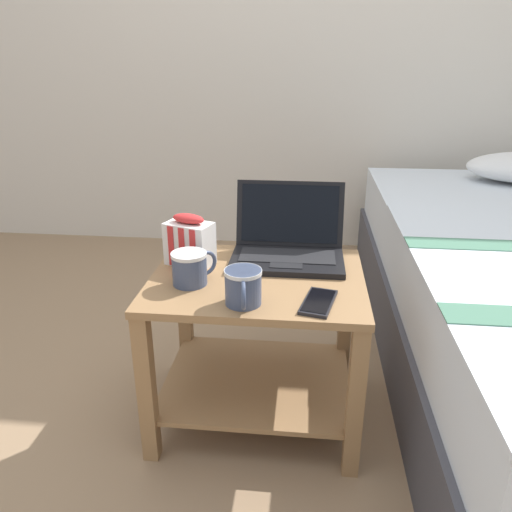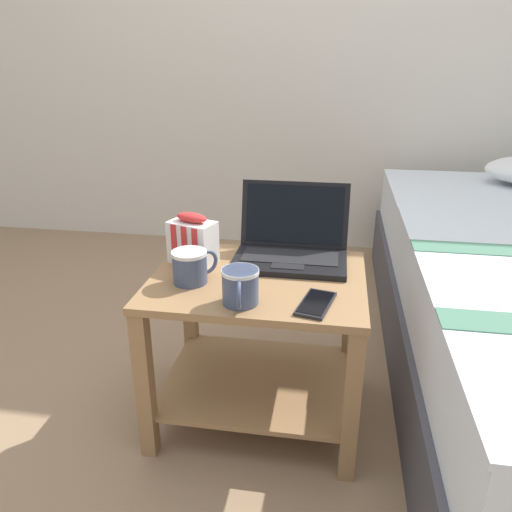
{
  "view_description": "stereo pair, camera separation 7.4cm",
  "coord_description": "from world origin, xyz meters",
  "px_view_note": "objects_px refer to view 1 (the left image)",
  "views": [
    {
      "loc": [
        0.14,
        -1.32,
        1.08
      ],
      "look_at": [
        0.0,
        -0.04,
        0.57
      ],
      "focal_mm": 35.0,
      "sensor_mm": 36.0,
      "label": 1
    },
    {
      "loc": [
        0.21,
        -1.31,
        1.08
      ],
      "look_at": [
        0.0,
        -0.04,
        0.57
      ],
      "focal_mm": 35.0,
      "sensor_mm": 36.0,
      "label": 2
    }
  ],
  "objects_px": {
    "cell_phone": "(319,302)",
    "mug_front_right": "(190,266)",
    "mug_front_left": "(243,285)",
    "laptop": "(288,245)",
    "snack_bag": "(190,241)"
  },
  "relations": [
    {
      "from": "snack_bag",
      "to": "cell_phone",
      "type": "height_order",
      "value": "snack_bag"
    },
    {
      "from": "laptop",
      "to": "mug_front_right",
      "type": "distance_m",
      "value": 0.34
    },
    {
      "from": "snack_bag",
      "to": "laptop",
      "type": "bearing_deg",
      "value": 14.11
    },
    {
      "from": "cell_phone",
      "to": "mug_front_right",
      "type": "bearing_deg",
      "value": 166.32
    },
    {
      "from": "laptop",
      "to": "mug_front_left",
      "type": "bearing_deg",
      "value": -106.98
    },
    {
      "from": "laptop",
      "to": "snack_bag",
      "type": "bearing_deg",
      "value": -165.89
    },
    {
      "from": "laptop",
      "to": "cell_phone",
      "type": "xyz_separation_m",
      "value": [
        0.09,
        -0.31,
        -0.04
      ]
    },
    {
      "from": "laptop",
      "to": "mug_front_right",
      "type": "bearing_deg",
      "value": -140.26
    },
    {
      "from": "laptop",
      "to": "cell_phone",
      "type": "relative_size",
      "value": 2.09
    },
    {
      "from": "mug_front_right",
      "to": "cell_phone",
      "type": "relative_size",
      "value": 0.71
    },
    {
      "from": "mug_front_right",
      "to": "cell_phone",
      "type": "height_order",
      "value": "mug_front_right"
    },
    {
      "from": "mug_front_right",
      "to": "snack_bag",
      "type": "bearing_deg",
      "value": 103.5
    },
    {
      "from": "laptop",
      "to": "cell_phone",
      "type": "distance_m",
      "value": 0.32
    },
    {
      "from": "mug_front_left",
      "to": "mug_front_right",
      "type": "bearing_deg",
      "value": 146.52
    },
    {
      "from": "snack_bag",
      "to": "cell_phone",
      "type": "xyz_separation_m",
      "value": [
        0.39,
        -0.23,
        -0.07
      ]
    }
  ]
}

